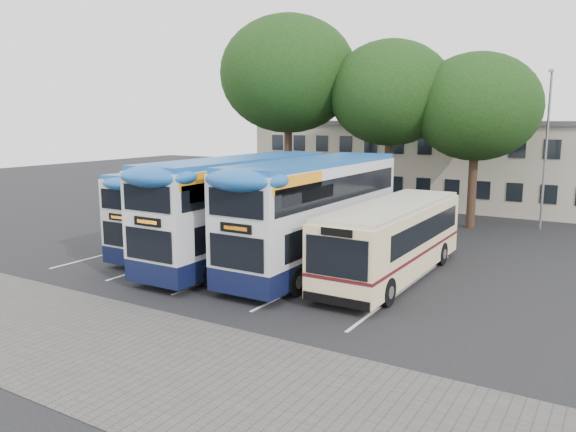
% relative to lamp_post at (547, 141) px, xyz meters
% --- Properties ---
extents(ground, '(120.00, 120.00, 0.00)m').
position_rel_lamp_post_xyz_m(ground, '(-6.00, -19.97, -5.08)').
color(ground, black).
rests_on(ground, ground).
extents(paving_strip, '(40.00, 6.00, 0.01)m').
position_rel_lamp_post_xyz_m(paving_strip, '(-8.00, -24.97, -5.08)').
color(paving_strip, '#595654').
rests_on(paving_strip, ground).
extents(bay_lines, '(14.12, 11.00, 0.01)m').
position_rel_lamp_post_xyz_m(bay_lines, '(-9.75, -14.97, -5.08)').
color(bay_lines, silver).
rests_on(bay_lines, ground).
extents(depot_building, '(32.40, 8.40, 6.20)m').
position_rel_lamp_post_xyz_m(depot_building, '(-6.00, 7.02, -1.93)').
color(depot_building, beige).
rests_on(depot_building, ground).
extents(lamp_post, '(0.25, 1.05, 9.06)m').
position_rel_lamp_post_xyz_m(lamp_post, '(0.00, 0.00, 0.00)').
color(lamp_post, gray).
rests_on(lamp_post, ground).
extents(tree_left, '(8.68, 8.68, 12.83)m').
position_rel_lamp_post_xyz_m(tree_left, '(-14.86, -3.83, 4.03)').
color(tree_left, black).
rests_on(tree_left, ground).
extents(tree_mid, '(7.41, 7.41, 11.02)m').
position_rel_lamp_post_xyz_m(tree_mid, '(-8.48, -2.51, 2.76)').
color(tree_mid, black).
rests_on(tree_mid, ground).
extents(tree_right, '(7.24, 7.24, 10.10)m').
position_rel_lamp_post_xyz_m(tree_right, '(-3.61, -1.62, 1.92)').
color(tree_right, black).
rests_on(tree_right, ground).
extents(bus_dd_left, '(2.34, 9.67, 4.03)m').
position_rel_lamp_post_xyz_m(bus_dd_left, '(-13.72, -14.36, -2.87)').
color(bus_dd_left, '#0E1334').
rests_on(bus_dd_left, ground).
extents(bus_dd_mid, '(2.71, 11.19, 4.66)m').
position_rel_lamp_post_xyz_m(bus_dd_mid, '(-10.50, -15.15, -2.52)').
color(bus_dd_mid, '#0E1334').
rests_on(bus_dd_mid, ground).
extents(bus_dd_right, '(2.72, 11.22, 4.68)m').
position_rel_lamp_post_xyz_m(bus_dd_right, '(-7.05, -14.49, -2.51)').
color(bus_dd_right, '#0E1334').
rests_on(bus_dd_right, ground).
extents(bus_single, '(2.58, 10.16, 3.03)m').
position_rel_lamp_post_xyz_m(bus_single, '(-3.74, -14.03, -3.37)').
color(bus_single, '#F9E1A6').
rests_on(bus_single, ground).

